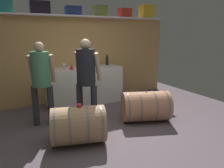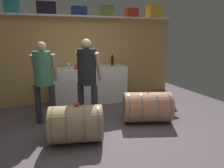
# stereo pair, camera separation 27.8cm
# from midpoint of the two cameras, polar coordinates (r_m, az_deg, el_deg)

# --- Properties ---
(ground_plane) EXTENTS (6.50, 7.92, 0.02)m
(ground_plane) POSITION_cam_midpoint_polar(r_m,az_deg,el_deg) (4.13, -4.44, -10.77)
(ground_plane) COLOR #5C5058
(back_wall_panel) EXTENTS (5.30, 0.10, 2.04)m
(back_wall_panel) POSITION_cam_midpoint_polar(r_m,az_deg,el_deg) (5.49, -11.82, 6.16)
(back_wall_panel) COLOR tan
(back_wall_panel) RESTS_ON ground
(high_shelf_board) EXTENTS (4.88, 0.40, 0.03)m
(high_shelf_board) POSITION_cam_midpoint_polar(r_m,az_deg,el_deg) (5.32, -11.91, 17.11)
(high_shelf_board) COLOR silver
(high_shelf_board) RESTS_ON back_wall_panel
(toolcase_teal) EXTENTS (0.32, 0.25, 0.35)m
(toolcase_teal) POSITION_cam_midpoint_polar(r_m,az_deg,el_deg) (5.15, -28.15, 18.21)
(toolcase_teal) COLOR teal
(toolcase_teal) RESTS_ON high_shelf_board
(toolcase_black) EXTENTS (0.42, 0.29, 0.27)m
(toolcase_black) POSITION_cam_midpoint_polar(r_m,az_deg,el_deg) (5.19, -20.03, 18.40)
(toolcase_black) COLOR black
(toolcase_black) RESTS_ON high_shelf_board
(toolcase_navy) EXTENTS (0.35, 0.28, 0.21)m
(toolcase_navy) POSITION_cam_midpoint_polar(r_m,az_deg,el_deg) (5.34, -11.77, 18.38)
(toolcase_navy) COLOR navy
(toolcase_navy) RESTS_ON high_shelf_board
(toolcase_olive) EXTENTS (0.31, 0.31, 0.26)m
(toolcase_olive) POSITION_cam_midpoint_polar(r_m,az_deg,el_deg) (5.56, -4.68, 18.64)
(toolcase_olive) COLOR olive
(toolcase_olive) RESTS_ON high_shelf_board
(toolcase_red) EXTENTS (0.31, 0.24, 0.23)m
(toolcase_red) POSITION_cam_midpoint_polar(r_m,az_deg,el_deg) (5.87, 1.98, 18.23)
(toolcase_red) COLOR red
(toolcase_red) RESTS_ON high_shelf_board
(toolcase_yellow) EXTENTS (0.37, 0.29, 0.34)m
(toolcase_yellow) POSITION_cam_midpoint_polar(r_m,az_deg,el_deg) (6.23, 7.79, 18.36)
(toolcase_yellow) COLOR yellow
(toolcase_yellow) RESTS_ON high_shelf_board
(work_cabinet) EXTENTS (1.77, 0.62, 0.88)m
(work_cabinet) POSITION_cam_midpoint_polar(r_m,az_deg,el_deg) (5.29, -8.77, -0.36)
(work_cabinet) COLOR white
(work_cabinet) RESTS_ON ground
(wine_bottle_dark) EXTENTS (0.07, 0.07, 0.27)m
(wine_bottle_dark) POSITION_cam_midpoint_polar(r_m,az_deg,el_deg) (5.48, -2.79, 6.25)
(wine_bottle_dark) COLOR black
(wine_bottle_dark) RESTS_ON work_cabinet
(wine_glass) EXTENTS (0.08, 0.08, 0.14)m
(wine_glass) POSITION_cam_midpoint_polar(r_m,az_deg,el_deg) (5.01, -14.10, 4.91)
(wine_glass) COLOR white
(wine_glass) RESTS_ON work_cabinet
(red_funnel) EXTENTS (0.11, 0.11, 0.13)m
(red_funnel) POSITION_cam_midpoint_polar(r_m,az_deg,el_deg) (4.93, -12.22, 4.47)
(red_funnel) COLOR red
(red_funnel) RESTS_ON work_cabinet
(wine_barrel_near) EXTENTS (0.93, 0.76, 0.59)m
(wine_barrel_near) POSITION_cam_midpoint_polar(r_m,az_deg,el_deg) (3.43, -11.20, -10.62)
(wine_barrel_near) COLOR tan
(wine_barrel_near) RESTS_ON ground
(wine_barrel_far) EXTENTS (1.03, 0.84, 0.59)m
(wine_barrel_far) POSITION_cam_midpoint_polar(r_m,az_deg,el_deg) (4.22, 7.02, -5.87)
(wine_barrel_far) COLOR tan
(wine_barrel_far) RESTS_ON ground
(tasting_cup) EXTENTS (0.07, 0.07, 0.04)m
(tasting_cup) POSITION_cam_midpoint_polar(r_m,az_deg,el_deg) (3.32, -11.00, -5.58)
(tasting_cup) COLOR red
(tasting_cup) RESTS_ON wine_barrel_near
(winemaker_pouring) EXTENTS (0.49, 0.48, 1.57)m
(winemaker_pouring) POSITION_cam_midpoint_polar(r_m,az_deg,el_deg) (3.90, -8.87, 2.74)
(winemaker_pouring) COLOR #2D2C3B
(winemaker_pouring) RESTS_ON ground
(visitor_tasting) EXTENTS (0.50, 0.45, 1.52)m
(visitor_tasting) POSITION_cam_midpoint_polar(r_m,az_deg,el_deg) (4.08, -20.09, 2.12)
(visitor_tasting) COLOR #302F33
(visitor_tasting) RESTS_ON ground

